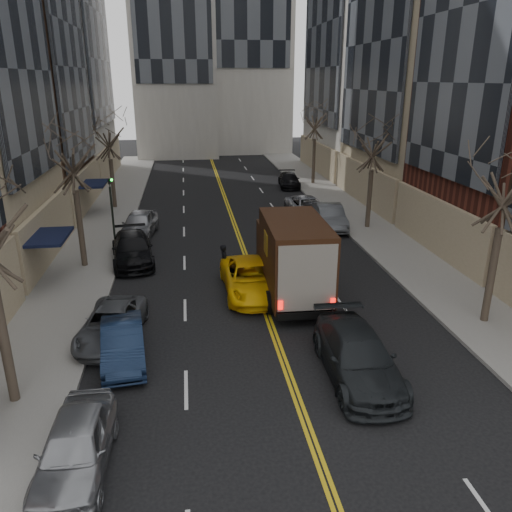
{
  "coord_description": "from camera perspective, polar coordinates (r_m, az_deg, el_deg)",
  "views": [
    {
      "loc": [
        -3.16,
        -6.1,
        9.62
      ],
      "look_at": [
        -0.28,
        14.45,
        2.2
      ],
      "focal_mm": 35.0,
      "sensor_mm": 36.0,
      "label": 1
    }
  ],
  "objects": [
    {
      "name": "tree_rt_far",
      "position": [
        47.71,
        6.83,
        16.08
      ],
      "size": [
        3.2,
        3.2,
        9.11
      ],
      "color": "#382D23",
      "rests_on": "sidewalk_right"
    },
    {
      "name": "parked_lf_d",
      "position": [
        28.21,
        -13.95,
        0.78
      ],
      "size": [
        2.83,
        5.52,
        1.53
      ],
      "primitive_type": "imported",
      "rotation": [
        0.0,
        0.0,
        0.13
      ],
      "color": "black",
      "rests_on": "ground"
    },
    {
      "name": "parked_lf_c",
      "position": [
        20.27,
        -16.16,
        -7.47
      ],
      "size": [
        2.65,
        4.79,
        1.27
      ],
      "primitive_type": "imported",
      "rotation": [
        0.0,
        0.0,
        -0.12
      ],
      "color": "#4A4D52",
      "rests_on": "ground"
    },
    {
      "name": "observer_sedan",
      "position": [
        17.46,
        11.55,
        -11.14
      ],
      "size": [
        2.34,
        5.5,
        1.58
      ],
      "rotation": [
        0.0,
        0.0,
        -0.02
      ],
      "color": "black",
      "rests_on": "ground"
    },
    {
      "name": "parked_lf_e",
      "position": [
        32.82,
        -13.19,
        3.58
      ],
      "size": [
        2.52,
        4.98,
        1.63
      ],
      "primitive_type": "imported",
      "rotation": [
        0.0,
        0.0,
        -0.13
      ],
      "color": "#939499",
      "rests_on": "ground"
    },
    {
      "name": "parked_rt_c",
      "position": [
        47.1,
        3.81,
        8.65
      ],
      "size": [
        2.27,
        4.66,
        1.31
      ],
      "primitive_type": "imported",
      "rotation": [
        0.0,
        0.0,
        -0.1
      ],
      "color": "black",
      "rests_on": "ground"
    },
    {
      "name": "parked_lf_a",
      "position": [
        14.42,
        -19.93,
        -19.78
      ],
      "size": [
        1.82,
        4.3,
        1.45
      ],
      "primitive_type": "imported",
      "rotation": [
        0.0,
        0.0,
        -0.02
      ],
      "color": "#999BA0",
      "rests_on": "ground"
    },
    {
      "name": "traffic_signal",
      "position": [
        29.22,
        -16.15,
        5.43
      ],
      "size": [
        0.29,
        0.26,
        4.7
      ],
      "color": "black",
      "rests_on": "sidewalk_left"
    },
    {
      "name": "tree_rt_mid",
      "position": [
        33.5,
        13.35,
        13.25
      ],
      "size": [
        3.2,
        3.2,
        8.32
      ],
      "color": "#382D23",
      "rests_on": "sidewalk_right"
    },
    {
      "name": "taxi",
      "position": [
        23.42,
        -0.61,
        -2.58
      ],
      "size": [
        2.61,
        5.45,
        1.5
      ],
      "primitive_type": "imported",
      "rotation": [
        0.0,
        0.0,
        0.02
      ],
      "color": "yellow",
      "rests_on": "ground"
    },
    {
      "name": "tree_lf_mid",
      "position": [
        26.87,
        -20.5,
        12.01
      ],
      "size": [
        3.2,
        3.2,
        8.91
      ],
      "color": "#382D23",
      "rests_on": "sidewalk_left"
    },
    {
      "name": "sidewalk_right",
      "position": [
        36.53,
        11.8,
        4.1
      ],
      "size": [
        4.0,
        66.0,
        0.15
      ],
      "primitive_type": "cube",
      "color": "slate",
      "rests_on": "ground"
    },
    {
      "name": "pedestrian",
      "position": [
        25.11,
        -3.63,
        -0.67
      ],
      "size": [
        0.49,
        0.69,
        1.81
      ],
      "primitive_type": "imported",
      "rotation": [
        0.0,
        0.0,
        1.65
      ],
      "color": "black",
      "rests_on": "ground"
    },
    {
      "name": "tree_lf_far",
      "position": [
        39.67,
        -16.6,
        13.69
      ],
      "size": [
        3.2,
        3.2,
        8.12
      ],
      "color": "#382D23",
      "rests_on": "sidewalk_left"
    },
    {
      "name": "tree_rt_near",
      "position": [
        21.1,
        27.02,
        8.94
      ],
      "size": [
        3.2,
        3.2,
        8.71
      ],
      "color": "#382D23",
      "rests_on": "sidewalk_right"
    },
    {
      "name": "parked_lf_b",
      "position": [
        18.71,
        -14.96,
        -9.58
      ],
      "size": [
        1.93,
        4.31,
        1.37
      ],
      "primitive_type": "imported",
      "rotation": [
        0.0,
        0.0,
        0.12
      ],
      "color": "#111E36",
      "rests_on": "ground"
    },
    {
      "name": "parked_rt_a",
      "position": [
        34.14,
        8.42,
        4.47
      ],
      "size": [
        2.01,
        4.9,
        1.58
      ],
      "primitive_type": "imported",
      "rotation": [
        0.0,
        0.0,
        -0.07
      ],
      "color": "#484B4F",
      "rests_on": "ground"
    },
    {
      "name": "ups_truck",
      "position": [
        22.88,
        4.17,
        -0.11
      ],
      "size": [
        2.96,
        6.93,
        3.76
      ],
      "rotation": [
        0.0,
        0.0,
        -0.03
      ],
      "color": "black",
      "rests_on": "ground"
    },
    {
      "name": "sidewalk_left",
      "position": [
        34.94,
        -17.3,
        2.91
      ],
      "size": [
        4.0,
        66.0,
        0.15
      ],
      "primitive_type": "cube",
      "color": "slate",
      "rests_on": "ground"
    },
    {
      "name": "parked_rt_b",
      "position": [
        36.8,
        5.92,
        5.57
      ],
      "size": [
        2.82,
        5.37,
        1.44
      ],
      "primitive_type": "imported",
      "rotation": [
        0.0,
        0.0,
        0.08
      ],
      "color": "#B1B3B9",
      "rests_on": "ground"
    }
  ]
}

